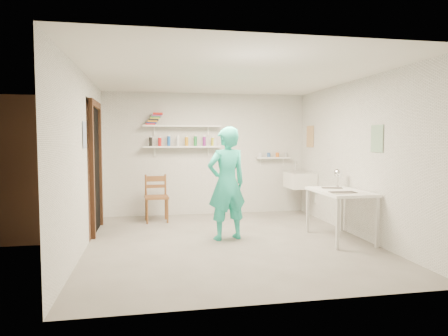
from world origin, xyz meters
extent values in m
cube|color=slate|center=(0.00, 0.00, -0.01)|extent=(4.00, 4.50, 0.02)
cube|color=silver|center=(0.00, 0.00, 2.41)|extent=(4.00, 4.50, 0.02)
cube|color=silver|center=(0.00, 2.26, 1.20)|extent=(4.00, 0.02, 2.40)
cube|color=silver|center=(0.00, -2.26, 1.20)|extent=(4.00, 0.02, 2.40)
cube|color=silver|center=(-2.01, 0.00, 1.20)|extent=(0.02, 4.50, 2.40)
cube|color=silver|center=(2.01, 0.00, 1.20)|extent=(0.02, 4.50, 2.40)
cube|color=black|center=(-1.99, 1.05, 1.00)|extent=(0.02, 0.90, 2.00)
cube|color=brown|center=(-2.70, 1.05, 1.05)|extent=(1.40, 1.50, 2.10)
cube|color=brown|center=(-1.97, 1.05, 2.05)|extent=(0.06, 1.05, 0.10)
cube|color=brown|center=(-1.97, 0.55, 1.00)|extent=(0.06, 0.10, 2.00)
cube|color=brown|center=(-1.97, 1.55, 1.00)|extent=(0.06, 0.10, 2.00)
cube|color=white|center=(-0.50, 2.13, 1.35)|extent=(1.50, 0.22, 0.03)
cube|color=white|center=(-0.50, 2.13, 1.75)|extent=(1.50, 0.22, 0.03)
cube|color=white|center=(1.35, 2.17, 1.12)|extent=(0.70, 0.14, 0.03)
cube|color=#334C7F|center=(-1.99, 0.05, 1.55)|extent=(0.01, 0.28, 0.36)
cube|color=#995933|center=(1.99, 1.80, 1.55)|extent=(0.01, 0.34, 0.42)
cube|color=#3F724C|center=(1.99, -0.55, 1.50)|extent=(0.01, 0.30, 0.38)
cube|color=white|center=(1.75, 1.70, 0.70)|extent=(0.48, 0.60, 0.30)
imported|color=#29CEB0|center=(-0.01, 0.15, 0.84)|extent=(0.69, 0.54, 1.68)
cylinder|color=beige|center=(0.05, 0.36, 1.12)|extent=(0.30, 0.11, 0.30)
cube|color=brown|center=(-1.01, 1.64, 0.45)|extent=(0.44, 0.42, 0.90)
cube|color=white|center=(1.64, -0.19, 0.37)|extent=(0.66, 1.11, 0.74)
sphere|color=white|center=(1.82, 0.25, 0.96)|extent=(0.14, 0.14, 0.14)
cylinder|color=black|center=(-1.11, 2.13, 1.45)|extent=(0.06, 0.06, 0.17)
cylinder|color=red|center=(-0.94, 2.13, 1.45)|extent=(0.06, 0.06, 0.17)
cylinder|color=blue|center=(-0.76, 2.13, 1.45)|extent=(0.06, 0.06, 0.17)
cylinder|color=white|center=(-0.59, 2.13, 1.45)|extent=(0.06, 0.06, 0.17)
cylinder|color=orange|center=(-0.41, 2.13, 1.45)|extent=(0.06, 0.06, 0.17)
cylinder|color=#268C3F|center=(-0.24, 2.13, 1.45)|extent=(0.06, 0.06, 0.17)
cylinder|color=#8C268C|center=(-0.06, 2.13, 1.45)|extent=(0.06, 0.06, 0.17)
cylinder|color=gold|center=(0.11, 2.13, 1.45)|extent=(0.06, 0.06, 0.17)
cube|color=red|center=(-1.10, 2.13, 1.78)|extent=(0.18, 0.14, 0.03)
cube|color=#1933A5|center=(-1.08, 2.13, 1.81)|extent=(0.18, 0.14, 0.03)
cube|color=orange|center=(-1.06, 2.13, 1.83)|extent=(0.18, 0.14, 0.03)
cube|color=black|center=(-1.04, 2.13, 1.86)|extent=(0.18, 0.14, 0.03)
cube|color=yellow|center=(-1.02, 2.13, 1.89)|extent=(0.18, 0.14, 0.03)
cube|color=#338C4C|center=(-1.00, 2.13, 1.92)|extent=(0.18, 0.14, 0.03)
cube|color=#8C3F8C|center=(-0.98, 2.13, 1.95)|extent=(0.18, 0.14, 0.03)
cube|color=red|center=(-0.96, 2.13, 1.97)|extent=(0.18, 0.14, 0.03)
cylinder|color=silver|center=(1.14, 2.17, 1.18)|extent=(0.07, 0.07, 0.09)
cylinder|color=#335999|center=(1.28, 2.17, 1.18)|extent=(0.07, 0.07, 0.09)
cylinder|color=orange|center=(1.42, 2.17, 1.18)|extent=(0.07, 0.07, 0.09)
cylinder|color=#999999|center=(1.56, 2.17, 1.18)|extent=(0.07, 0.07, 0.09)
cube|color=silver|center=(1.64, -0.19, 0.74)|extent=(0.30, 0.22, 0.00)
cube|color=#4C4742|center=(1.64, -0.19, 0.74)|extent=(0.30, 0.22, 0.00)
cube|color=beige|center=(1.64, -0.19, 0.75)|extent=(0.30, 0.22, 0.00)
cube|color=#383330|center=(1.64, -0.19, 0.75)|extent=(0.30, 0.22, 0.00)
camera|label=1|loc=(-1.13, -5.62, 1.48)|focal=32.00mm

